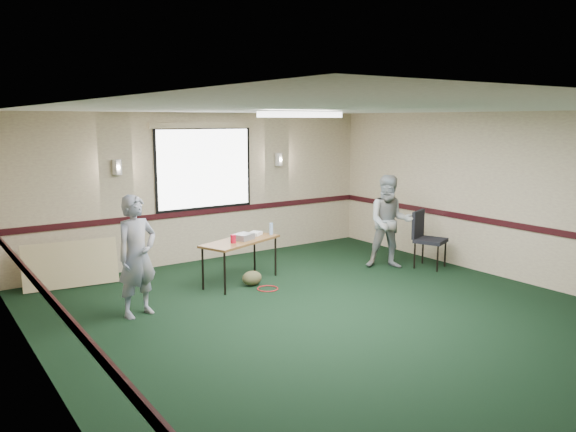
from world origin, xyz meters
TOP-DOWN VIEW (x-y plane):
  - ground at (0.00, 0.00)m, footprint 8.00×8.00m
  - room_shell at (0.00, 2.12)m, footprint 8.00×8.02m
  - folding_table at (-0.22, 2.31)m, footprint 1.49×1.00m
  - projector at (-0.16, 2.30)m, footprint 0.36×0.33m
  - game_console at (0.18, 2.51)m, footprint 0.27×0.26m
  - red_cup at (-0.42, 2.19)m, footprint 0.09×0.09m
  - water_bottle at (0.41, 2.38)m, footprint 0.06×0.06m
  - duffel_bag at (-0.16, 2.07)m, footprint 0.40×0.36m
  - cable_coil at (-0.07, 1.76)m, footprint 0.42×0.42m
  - folded_table at (-2.51, 3.60)m, footprint 1.42×0.37m
  - conference_chair at (2.94, 1.31)m, footprint 0.64×0.65m
  - person_left at (-2.09, 1.75)m, footprint 0.67×0.54m
  - person_right at (2.38, 1.63)m, footprint 1.01×0.97m

SIDE VIEW (x-z plane):
  - ground at x=0.00m, z-range 0.00..0.00m
  - cable_coil at x=-0.07m, z-range 0.00..0.02m
  - duffel_bag at x=-0.16m, z-range 0.00..0.23m
  - folded_table at x=-2.51m, z-range 0.00..0.72m
  - conference_chair at x=2.94m, z-range 0.08..1.08m
  - folding_table at x=-0.22m, z-range 0.30..0.99m
  - game_console at x=0.18m, z-range 0.69..0.75m
  - projector at x=-0.16m, z-range 0.69..0.79m
  - red_cup at x=-0.42m, z-range 0.69..0.82m
  - water_bottle at x=0.41m, z-range 0.69..0.89m
  - person_left at x=-2.09m, z-range 0.00..1.62m
  - person_right at x=2.38m, z-range 0.00..1.63m
  - room_shell at x=0.00m, z-range -2.42..5.58m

